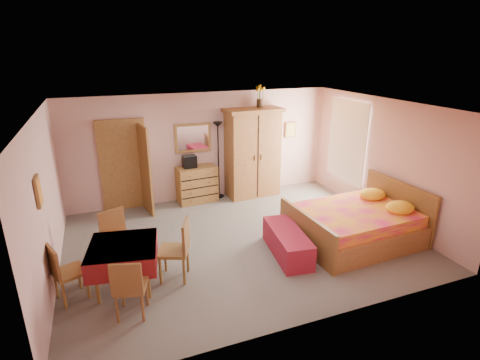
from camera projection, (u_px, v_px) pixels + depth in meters
name	position (u px, v px, depth m)	size (l,w,h in m)	color
floor	(241.00, 241.00, 7.32)	(6.50, 6.50, 0.00)	slate
ceiling	(241.00, 107.00, 6.45)	(6.50, 6.50, 0.00)	brown
wall_back	(204.00, 147.00, 9.09)	(6.50, 0.10, 2.60)	#CA9992
wall_front	(313.00, 239.00, 4.68)	(6.50, 0.10, 2.60)	#CA9992
wall_left	(45.00, 203.00, 5.79)	(0.10, 5.00, 2.60)	#CA9992
wall_right	(382.00, 160.00, 7.99)	(0.10, 5.00, 2.60)	#CA9992
doorway	(124.00, 166.00, 8.51)	(1.06, 0.12, 2.15)	#9E6B35
window	(347.00, 141.00, 8.98)	(0.08, 1.40, 1.95)	white
picture_left	(38.00, 191.00, 5.13)	(0.04, 0.32, 0.42)	orange
picture_back	(290.00, 130.00, 9.77)	(0.30, 0.04, 0.40)	#D8BF59
chest_of_drawers	(197.00, 184.00, 9.07)	(0.94, 0.47, 0.89)	olive
wall_mirror	(193.00, 138.00, 8.88)	(0.87, 0.05, 0.69)	white
stereo	(189.00, 162.00, 8.82)	(0.31, 0.23, 0.29)	black
floor_lamp	(218.00, 161.00, 9.19)	(0.24, 0.24, 1.91)	black
wardrobe	(253.00, 153.00, 9.29)	(1.41, 0.73, 2.21)	#9C6334
sunflower_vase	(260.00, 96.00, 9.00)	(0.21, 0.21, 0.53)	yellow
bed	(355.00, 215.00, 7.17)	(2.29, 1.80, 1.06)	#DC1562
bench	(287.00, 243.00, 6.77)	(0.52, 1.39, 0.46)	maroon
dining_table	(125.00, 266.00, 5.80)	(1.00, 1.00, 0.74)	maroon
chair_south	(131.00, 286.00, 5.16)	(0.42, 0.42, 0.92)	brown
chair_north	(119.00, 240.00, 6.30)	(0.45, 0.45, 1.00)	#A87539
chair_west	(70.00, 271.00, 5.49)	(0.42, 0.42, 0.92)	#A97739
chair_east	(173.00, 250.00, 5.98)	(0.46, 0.46, 1.02)	olive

